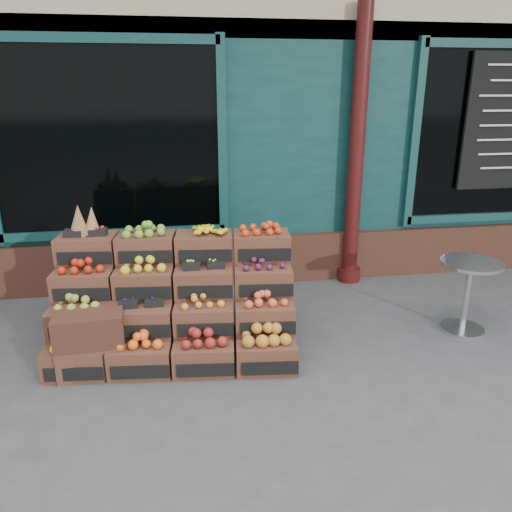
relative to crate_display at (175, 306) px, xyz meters
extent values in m
plane|color=#404043|center=(0.95, -0.69, -0.41)|extent=(60.00, 60.00, 0.00)
cube|color=#103636|center=(0.95, 4.51, 1.99)|extent=(12.00, 6.00, 4.80)
cube|color=#103636|center=(0.95, 1.56, 1.09)|extent=(12.00, 0.12, 3.00)
cube|color=#402219|center=(0.95, 1.49, -0.11)|extent=(12.00, 0.18, 0.60)
cube|color=black|center=(-0.65, 1.49, 1.34)|extent=(2.40, 0.06, 2.00)
cube|color=black|center=(4.15, 1.49, 1.34)|extent=(2.40, 0.06, 2.00)
cylinder|color=#3C0E0D|center=(2.15, 1.36, 1.19)|extent=(0.18, 0.18, 3.20)
cube|color=#542F21|center=(-0.84, -0.34, -0.28)|extent=(0.55, 0.41, 0.26)
cube|color=black|center=(-0.86, -0.53, -0.31)|extent=(0.47, 0.07, 0.12)
cube|color=yellow|center=(-0.84, -0.34, -0.11)|extent=(0.44, 0.31, 0.08)
cube|color=#542F21|center=(-0.31, -0.40, -0.28)|extent=(0.55, 0.41, 0.26)
cube|color=black|center=(-0.33, -0.59, -0.31)|extent=(0.47, 0.07, 0.12)
cube|color=#F05A18|center=(-0.31, -0.40, -0.11)|extent=(0.44, 0.31, 0.09)
cube|color=#542F21|center=(0.23, -0.45, -0.28)|extent=(0.55, 0.41, 0.26)
cube|color=black|center=(0.21, -0.64, -0.31)|extent=(0.47, 0.07, 0.12)
cube|color=maroon|center=(0.23, -0.45, -0.10)|extent=(0.44, 0.31, 0.10)
cube|color=#542F21|center=(0.76, -0.51, -0.28)|extent=(0.55, 0.41, 0.26)
cube|color=black|center=(0.74, -0.70, -0.31)|extent=(0.47, 0.07, 0.12)
cube|color=#B67024|center=(0.76, -0.51, -0.09)|extent=(0.44, 0.31, 0.12)
cube|color=#542F21|center=(-0.81, -0.13, -0.02)|extent=(0.55, 0.41, 0.26)
cube|color=black|center=(-0.83, -0.31, -0.05)|extent=(0.47, 0.07, 0.12)
cube|color=olive|center=(-0.81, -0.13, 0.15)|extent=(0.44, 0.31, 0.09)
cube|color=#542F21|center=(-0.28, -0.18, -0.02)|extent=(0.55, 0.41, 0.26)
cube|color=black|center=(-0.30, -0.37, -0.05)|extent=(0.47, 0.07, 0.12)
cube|color=#181636|center=(-0.28, -0.18, 0.12)|extent=(0.44, 0.31, 0.03)
cube|color=#542F21|center=(0.25, -0.24, -0.02)|extent=(0.55, 0.41, 0.26)
cube|color=black|center=(0.23, -0.43, -0.05)|extent=(0.47, 0.07, 0.12)
cube|color=orange|center=(0.25, -0.24, 0.14)|extent=(0.44, 0.31, 0.07)
cube|color=#542F21|center=(0.78, -0.29, -0.02)|extent=(0.55, 0.41, 0.26)
cube|color=black|center=(0.76, -0.48, -0.05)|extent=(0.47, 0.07, 0.12)
cube|color=#D55231|center=(0.78, -0.29, 0.15)|extent=(0.44, 0.31, 0.08)
cube|color=#542F21|center=(-0.79, 0.09, 0.23)|extent=(0.55, 0.41, 0.26)
cube|color=black|center=(-0.81, -0.10, 0.21)|extent=(0.47, 0.07, 0.12)
cube|color=#A1200E|center=(-0.79, 0.09, 0.41)|extent=(0.44, 0.31, 0.09)
cube|color=#542F21|center=(-0.26, 0.04, 0.23)|extent=(0.55, 0.41, 0.26)
cube|color=black|center=(-0.28, -0.15, 0.21)|extent=(0.47, 0.07, 0.12)
cube|color=gold|center=(-0.26, 0.04, 0.41)|extent=(0.44, 0.31, 0.09)
cube|color=#542F21|center=(0.27, -0.02, 0.23)|extent=(0.55, 0.41, 0.26)
cube|color=black|center=(0.25, -0.21, 0.21)|extent=(0.47, 0.07, 0.12)
cube|color=#7FC047|center=(0.27, -0.02, 0.38)|extent=(0.44, 0.31, 0.03)
cube|color=#542F21|center=(0.80, -0.08, 0.23)|extent=(0.55, 0.41, 0.26)
cube|color=black|center=(0.78, -0.26, 0.21)|extent=(0.47, 0.07, 0.12)
cube|color=#471534|center=(0.80, -0.08, 0.40)|extent=(0.44, 0.31, 0.07)
cube|color=#542F21|center=(-0.77, 0.31, 0.49)|extent=(0.55, 0.41, 0.26)
cube|color=black|center=(-0.79, 0.12, 0.47)|extent=(0.47, 0.07, 0.12)
cube|color=red|center=(-0.77, 0.31, 0.64)|extent=(0.44, 0.31, 0.03)
cube|color=#542F21|center=(-0.24, 0.25, 0.49)|extent=(0.55, 0.41, 0.26)
cube|color=black|center=(-0.26, 0.06, 0.47)|extent=(0.47, 0.07, 0.12)
cube|color=olive|center=(-0.24, 0.25, 0.66)|extent=(0.44, 0.31, 0.09)
cube|color=#542F21|center=(0.29, 0.20, 0.49)|extent=(0.55, 0.41, 0.26)
cube|color=black|center=(0.27, 0.01, 0.47)|extent=(0.47, 0.07, 0.12)
cube|color=yellow|center=(0.29, 0.20, 0.66)|extent=(0.44, 0.31, 0.08)
cube|color=#542F21|center=(0.82, 0.14, 0.49)|extent=(0.55, 0.41, 0.26)
cube|color=black|center=(0.80, -0.05, 0.47)|extent=(0.47, 0.07, 0.12)
cube|color=red|center=(0.82, 0.14, 0.66)|extent=(0.44, 0.31, 0.08)
cube|color=#402219|center=(-0.02, -0.21, -0.28)|extent=(2.14, 0.58, 0.26)
cube|color=#402219|center=(0.01, 0.01, -0.15)|extent=(2.14, 0.58, 0.51)
cube|color=#402219|center=(0.03, 0.22, -0.02)|extent=(2.14, 0.58, 0.77)
cone|color=olive|center=(-0.82, 0.31, 0.77)|extent=(0.18, 0.18, 0.30)
cone|color=olive|center=(-0.71, 0.35, 0.75)|extent=(0.16, 0.16, 0.26)
cube|color=#542F21|center=(-0.71, -0.32, -0.27)|extent=(0.58, 0.42, 0.28)
cube|color=#402219|center=(-0.71, -0.32, 0.01)|extent=(0.58, 0.42, 0.28)
cylinder|color=silver|center=(2.82, -0.14, -0.39)|extent=(0.42, 0.42, 0.03)
cylinder|color=silver|center=(2.82, -0.14, -0.05)|extent=(0.06, 0.06, 0.69)
cylinder|color=silver|center=(2.82, -0.14, 0.30)|extent=(0.58, 0.58, 0.03)
imported|color=#154C1A|center=(-0.61, 2.03, 0.64)|extent=(0.79, 0.54, 2.10)
camera|label=1|loc=(0.06, -4.24, 1.91)|focal=35.00mm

